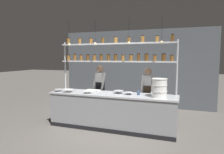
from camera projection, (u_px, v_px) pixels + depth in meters
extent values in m
plane|color=#5B5651|center=(112.00, 128.00, 5.28)|extent=(40.00, 40.00, 0.00)
cube|color=#4C5156|center=(135.00, 68.00, 7.63)|extent=(5.75, 0.12, 2.88)
cube|color=gray|center=(112.00, 112.00, 5.23)|extent=(3.29, 0.72, 0.88)
cube|color=#ADAFB5|center=(112.00, 94.00, 5.19)|extent=(3.35, 0.76, 0.04)
cube|color=black|center=(107.00, 131.00, 4.93)|extent=(3.29, 0.03, 0.10)
cylinder|color=#ADAFB5|center=(65.00, 81.00, 6.01)|extent=(0.04, 0.04, 2.30)
cylinder|color=#ADAFB5|center=(177.00, 86.00, 4.95)|extent=(0.04, 0.04, 2.30)
cube|color=#ADAFB5|center=(116.00, 62.00, 5.42)|extent=(3.19, 0.28, 0.04)
cylinder|color=brown|center=(68.00, 58.00, 5.90)|extent=(0.09, 0.09, 0.16)
cylinder|color=black|center=(68.00, 55.00, 5.89)|extent=(0.09, 0.09, 0.02)
cylinder|color=brown|center=(75.00, 58.00, 5.83)|extent=(0.08, 0.08, 0.18)
cylinder|color=black|center=(75.00, 54.00, 5.82)|extent=(0.08, 0.08, 0.02)
cylinder|color=brown|center=(81.00, 58.00, 5.76)|extent=(0.08, 0.08, 0.16)
cylinder|color=black|center=(81.00, 55.00, 5.75)|extent=(0.08, 0.08, 0.02)
cylinder|color=#513314|center=(88.00, 58.00, 5.69)|extent=(0.08, 0.08, 0.17)
cylinder|color=black|center=(88.00, 54.00, 5.68)|extent=(0.08, 0.08, 0.02)
cylinder|color=brown|center=(94.00, 58.00, 5.62)|extent=(0.09, 0.09, 0.16)
cylinder|color=black|center=(94.00, 55.00, 5.61)|extent=(0.09, 0.09, 0.02)
cylinder|color=#513314|center=(101.00, 58.00, 5.55)|extent=(0.09, 0.09, 0.16)
cylinder|color=black|center=(101.00, 55.00, 5.54)|extent=(0.09, 0.09, 0.02)
cylinder|color=#513314|center=(108.00, 58.00, 5.48)|extent=(0.08, 0.08, 0.17)
cylinder|color=black|center=(108.00, 54.00, 5.47)|extent=(0.09, 0.09, 0.02)
cylinder|color=#513314|center=(115.00, 58.00, 5.41)|extent=(0.09, 0.09, 0.17)
cylinder|color=black|center=(115.00, 54.00, 5.40)|extent=(0.09, 0.09, 0.02)
cylinder|color=brown|center=(123.00, 58.00, 5.34)|extent=(0.09, 0.09, 0.15)
cylinder|color=black|center=(123.00, 55.00, 5.33)|extent=(0.09, 0.09, 0.02)
cylinder|color=brown|center=(131.00, 58.00, 5.27)|extent=(0.10, 0.10, 0.16)
cylinder|color=black|center=(131.00, 55.00, 5.26)|extent=(0.10, 0.10, 0.02)
cylinder|color=#513314|center=(138.00, 58.00, 5.20)|extent=(0.08, 0.08, 0.18)
cylinder|color=black|center=(138.00, 54.00, 5.19)|extent=(0.08, 0.08, 0.02)
cylinder|color=#513314|center=(146.00, 58.00, 5.13)|extent=(0.10, 0.10, 0.17)
cylinder|color=black|center=(147.00, 54.00, 5.12)|extent=(0.10, 0.10, 0.02)
cylinder|color=brown|center=(155.00, 58.00, 5.06)|extent=(0.09, 0.09, 0.14)
cylinder|color=black|center=(155.00, 55.00, 5.05)|extent=(0.09, 0.09, 0.02)
cylinder|color=#513314|center=(164.00, 58.00, 4.99)|extent=(0.10, 0.10, 0.17)
cylinder|color=black|center=(164.00, 54.00, 4.98)|extent=(0.10, 0.10, 0.02)
cylinder|color=brown|center=(172.00, 58.00, 4.92)|extent=(0.09, 0.09, 0.14)
cylinder|color=black|center=(172.00, 55.00, 4.91)|extent=(0.09, 0.09, 0.02)
cube|color=#ADAFB5|center=(116.00, 44.00, 5.37)|extent=(3.19, 0.28, 0.04)
cylinder|color=brown|center=(68.00, 41.00, 5.85)|extent=(0.10, 0.10, 0.17)
cylinder|color=black|center=(68.00, 38.00, 5.84)|extent=(0.10, 0.10, 0.02)
cylinder|color=brown|center=(80.00, 41.00, 5.73)|extent=(0.09, 0.09, 0.15)
cylinder|color=black|center=(79.00, 38.00, 5.72)|extent=(0.09, 0.09, 0.02)
cylinder|color=brown|center=(91.00, 41.00, 5.61)|extent=(0.09, 0.09, 0.14)
cylinder|color=black|center=(91.00, 38.00, 5.60)|extent=(0.09, 0.09, 0.02)
cylinder|color=#513314|center=(103.00, 41.00, 5.49)|extent=(0.08, 0.08, 0.15)
cylinder|color=black|center=(103.00, 38.00, 5.48)|extent=(0.08, 0.08, 0.02)
cylinder|color=brown|center=(116.00, 40.00, 5.36)|extent=(0.09, 0.09, 0.16)
cylinder|color=black|center=(116.00, 37.00, 5.35)|extent=(0.09, 0.09, 0.02)
cylinder|color=brown|center=(129.00, 40.00, 5.24)|extent=(0.09, 0.09, 0.14)
cylinder|color=black|center=(129.00, 37.00, 5.23)|extent=(0.09, 0.09, 0.02)
cylinder|color=brown|center=(143.00, 39.00, 5.12)|extent=(0.09, 0.09, 0.16)
cylinder|color=black|center=(143.00, 36.00, 5.11)|extent=(0.09, 0.09, 0.02)
cylinder|color=brown|center=(157.00, 39.00, 5.00)|extent=(0.09, 0.09, 0.15)
cylinder|color=black|center=(157.00, 36.00, 4.99)|extent=(0.09, 0.09, 0.02)
cylinder|color=#513314|center=(172.00, 38.00, 4.87)|extent=(0.08, 0.08, 0.17)
cylinder|color=black|center=(173.00, 34.00, 4.87)|extent=(0.08, 0.08, 0.02)
cylinder|color=black|center=(98.00, 105.00, 6.16)|extent=(0.11, 0.11, 0.78)
cylinder|color=black|center=(102.00, 106.00, 6.09)|extent=(0.11, 0.11, 0.78)
cube|color=black|center=(100.00, 87.00, 6.07)|extent=(0.24, 0.20, 0.34)
cube|color=white|center=(100.00, 77.00, 6.04)|extent=(0.24, 0.21, 0.28)
sphere|color=#A37A5B|center=(100.00, 69.00, 6.02)|extent=(0.21, 0.21, 0.21)
cylinder|color=white|center=(95.00, 80.00, 6.06)|extent=(0.10, 0.25, 0.51)
cylinder|color=white|center=(103.00, 81.00, 5.93)|extent=(0.10, 0.25, 0.51)
cylinder|color=black|center=(145.00, 110.00, 5.66)|extent=(0.11, 0.11, 0.76)
cylinder|color=black|center=(150.00, 110.00, 5.59)|extent=(0.11, 0.11, 0.76)
cube|color=#473828|center=(148.00, 91.00, 5.57)|extent=(0.23, 0.19, 0.33)
cube|color=white|center=(148.00, 81.00, 5.54)|extent=(0.23, 0.20, 0.27)
sphere|color=#A37A5B|center=(148.00, 71.00, 5.52)|extent=(0.20, 0.20, 0.20)
cylinder|color=white|center=(142.00, 84.00, 5.56)|extent=(0.09, 0.24, 0.50)
cylinder|color=white|center=(153.00, 84.00, 5.44)|extent=(0.09, 0.24, 0.50)
cylinder|color=white|center=(159.00, 94.00, 4.69)|extent=(0.34, 0.34, 0.14)
cylinder|color=silver|center=(159.00, 91.00, 4.68)|extent=(0.36, 0.36, 0.01)
cylinder|color=white|center=(159.00, 88.00, 4.67)|extent=(0.34, 0.34, 0.14)
cylinder|color=silver|center=(160.00, 85.00, 4.67)|extent=(0.36, 0.36, 0.01)
cylinder|color=white|center=(160.00, 82.00, 4.66)|extent=(0.34, 0.34, 0.14)
cylinder|color=silver|center=(160.00, 79.00, 4.65)|extent=(0.36, 0.36, 0.01)
cube|color=silver|center=(93.00, 90.00, 5.63)|extent=(0.40, 0.26, 0.02)
cylinder|color=white|center=(69.00, 92.00, 5.40)|extent=(0.13, 0.13, 0.01)
cone|color=white|center=(68.00, 91.00, 5.39)|extent=(0.28, 0.28, 0.08)
cylinder|color=silver|center=(59.00, 91.00, 5.53)|extent=(0.10, 0.10, 0.01)
cone|color=silver|center=(59.00, 90.00, 5.53)|extent=(0.23, 0.23, 0.06)
cylinder|color=#B2B7BC|center=(119.00, 93.00, 5.21)|extent=(0.12, 0.12, 0.01)
cone|color=#B2B7BC|center=(119.00, 92.00, 5.21)|extent=(0.27, 0.27, 0.07)
cylinder|color=#B2B7BC|center=(128.00, 94.00, 5.05)|extent=(0.10, 0.10, 0.01)
cone|color=#B2B7BC|center=(128.00, 93.00, 5.05)|extent=(0.22, 0.22, 0.06)
cylinder|color=silver|center=(88.00, 93.00, 5.22)|extent=(0.11, 0.11, 0.01)
cone|color=silver|center=(88.00, 92.00, 5.22)|extent=(0.24, 0.24, 0.07)
cylinder|color=#334C70|center=(139.00, 93.00, 4.98)|extent=(0.07, 0.07, 0.11)
cylinder|color=black|center=(69.00, 33.00, 5.44)|extent=(0.01, 0.01, 0.62)
sphere|color=#F9E5B2|center=(69.00, 45.00, 5.47)|extent=(0.07, 0.07, 0.07)
cylinder|color=black|center=(95.00, 32.00, 5.18)|extent=(0.01, 0.01, 0.62)
sphere|color=#F9E5B2|center=(95.00, 44.00, 5.21)|extent=(0.07, 0.07, 0.07)
cylinder|color=black|center=(129.00, 30.00, 4.88)|extent=(0.01, 0.01, 0.62)
sphere|color=#F9E5B2|center=(129.00, 43.00, 4.91)|extent=(0.07, 0.07, 0.07)
cylinder|color=black|center=(162.00, 29.00, 4.62)|extent=(0.01, 0.01, 0.62)
sphere|color=#F9E5B2|center=(162.00, 42.00, 4.65)|extent=(0.07, 0.07, 0.07)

